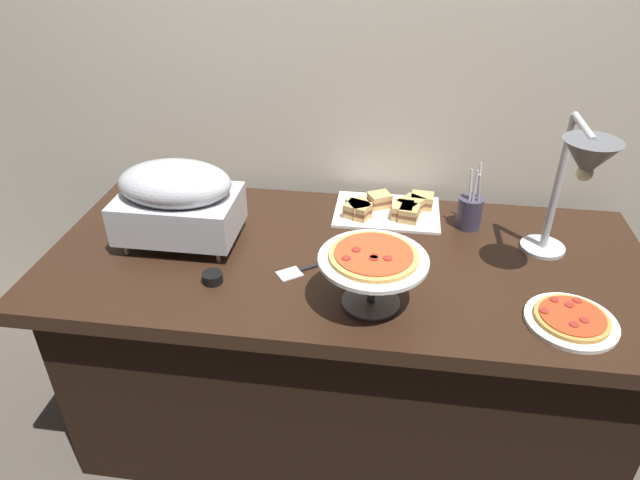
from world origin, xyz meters
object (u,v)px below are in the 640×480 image
object	(u,v)px
pizza_plate_front	(571,320)
sauce_cup_near	(212,277)
utensil_holder	(470,212)
serving_spatula	(301,270)
pizza_plate_center	(373,263)
chafing_dish	(177,199)
heat_lamp	(581,170)
sandwich_platter	(389,209)

from	to	relation	value
pizza_plate_front	sauce_cup_near	distance (m)	1.01
utensil_holder	serving_spatula	world-z (taller)	utensil_holder
pizza_plate_center	sauce_cup_near	size ratio (longest dim) A/B	4.91
pizza_plate_front	utensil_holder	size ratio (longest dim) A/B	1.08
chafing_dish	sauce_cup_near	bearing A→B (deg)	-51.53
utensil_holder	serving_spatula	size ratio (longest dim) A/B	1.43
heat_lamp	pizza_plate_front	distance (m)	0.40
serving_spatula	sauce_cup_near	bearing A→B (deg)	-159.65
pizza_plate_front	sandwich_platter	bearing A→B (deg)	133.67
heat_lamp	pizza_plate_center	xyz separation A→B (m)	(-0.53, -0.20, -0.22)
heat_lamp	sandwich_platter	world-z (taller)	heat_lamp
heat_lamp	sandwich_platter	size ratio (longest dim) A/B	1.24
pizza_plate_front	utensil_holder	world-z (taller)	utensil_holder
pizza_plate_front	pizza_plate_center	bearing A→B (deg)	178.67
heat_lamp	pizza_plate_center	distance (m)	0.61
pizza_plate_center	serving_spatula	xyz separation A→B (m)	(-0.22, 0.13, -0.13)
sandwich_platter	sauce_cup_near	distance (m)	0.69
heat_lamp	sauce_cup_near	size ratio (longest dim) A/B	7.54
sandwich_platter	utensil_holder	world-z (taller)	utensil_holder
heat_lamp	pizza_plate_front	size ratio (longest dim) A/B	1.89
sandwich_platter	sauce_cup_near	xyz separation A→B (m)	(-0.50, -0.48, -0.01)
chafing_dish	sandwich_platter	size ratio (longest dim) A/B	1.02
pizza_plate_center	serving_spatula	bearing A→B (deg)	149.74
sandwich_platter	chafing_dish	bearing A→B (deg)	-157.88
utensil_holder	serving_spatula	xyz separation A→B (m)	(-0.52, -0.34, -0.06)
heat_lamp	serving_spatula	xyz separation A→B (m)	(-0.75, -0.07, -0.35)
utensil_holder	pizza_plate_front	bearing A→B (deg)	-64.24
pizza_plate_center	sandwich_platter	bearing A→B (deg)	86.39
sandwich_platter	serving_spatula	size ratio (longest dim) A/B	2.36
pizza_plate_center	serving_spatula	size ratio (longest dim) A/B	1.90
sandwich_platter	serving_spatula	world-z (taller)	sandwich_platter
pizza_plate_front	sauce_cup_near	world-z (taller)	same
pizza_plate_center	pizza_plate_front	bearing A→B (deg)	-1.33
chafing_dish	pizza_plate_center	distance (m)	0.68
utensil_holder	pizza_plate_center	bearing A→B (deg)	-122.82
sauce_cup_near	serving_spatula	bearing A→B (deg)	20.35
utensil_holder	sandwich_platter	bearing A→B (deg)	170.56
pizza_plate_front	sandwich_platter	world-z (taller)	sandwich_platter
sandwich_platter	pizza_plate_center	bearing A→B (deg)	-93.61
pizza_plate_center	sandwich_platter	size ratio (longest dim) A/B	0.81
heat_lamp	sandwich_platter	xyz separation A→B (m)	(-0.50, 0.31, -0.33)
utensil_holder	chafing_dish	bearing A→B (deg)	-166.44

